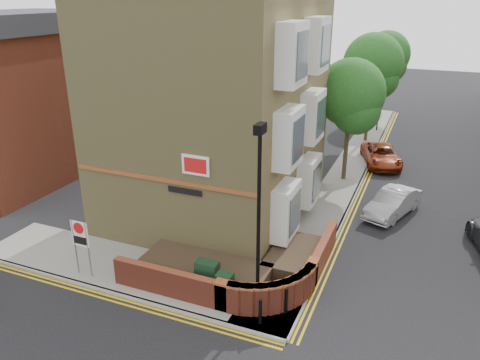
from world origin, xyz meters
name	(u,v)px	position (x,y,z in m)	size (l,w,h in m)	color
ground	(199,318)	(0.00, 0.00, 0.00)	(120.00, 120.00, 0.00)	black
pavement_corner	(135,270)	(-3.50, 1.50, 0.06)	(13.00, 3.00, 0.12)	gray
pavement_main	(350,168)	(2.00, 16.00, 0.06)	(2.00, 32.00, 0.12)	gray
kerb_side	(110,292)	(-3.50, 0.00, 0.06)	(13.00, 0.15, 0.12)	gray
kerb_main_near	(366,170)	(3.00, 16.00, 0.06)	(0.15, 32.00, 0.12)	gray
yellow_lines_side	(106,297)	(-3.50, -0.25, 0.01)	(13.00, 0.28, 0.01)	gold
yellow_lines_main	(371,172)	(3.25, 16.00, 0.01)	(0.28, 32.00, 0.01)	gold
corner_building	(220,81)	(-2.84, 8.00, 6.23)	(8.95, 10.40, 13.60)	olive
garden_wall	(229,278)	(0.00, 2.50, 0.00)	(6.80, 6.00, 1.20)	maroon
lamppost	(259,220)	(1.60, 1.20, 3.34)	(0.25, 0.50, 6.30)	black
utility_cabinet_large	(207,277)	(-0.30, 1.30, 0.72)	(0.80, 0.45, 1.20)	black
utility_cabinet_small	(225,288)	(0.50, 1.00, 0.67)	(0.55, 0.40, 1.10)	black
bollard_near	(260,311)	(2.00, 0.40, 0.57)	(0.11, 0.11, 0.90)	black
bollard_far	(286,302)	(2.60, 1.20, 0.57)	(0.11, 0.11, 0.90)	black
zone_sign	(80,238)	(-5.00, 0.50, 1.64)	(0.72, 0.07, 2.20)	slate
side_building	(21,97)	(-15.00, 8.00, 4.55)	(6.40, 10.40, 9.00)	maroon
tree_near	(351,98)	(2.00, 14.05, 4.70)	(3.64, 3.65, 6.70)	#382B1E
tree_mid	(373,68)	(2.00, 22.05, 5.20)	(4.03, 4.03, 7.42)	#382B1E
tree_far	(386,58)	(2.00, 30.05, 4.91)	(3.81, 3.81, 7.00)	#382B1E
traffic_light_assembly	(380,96)	(2.40, 25.00, 2.78)	(0.20, 0.16, 4.20)	black
silver_car_near	(393,203)	(5.00, 10.42, 0.62)	(1.30, 3.74, 1.23)	#A6AAAD
red_car_main	(381,155)	(3.60, 17.54, 0.60)	(1.98, 4.29, 1.19)	maroon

